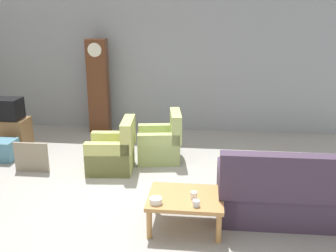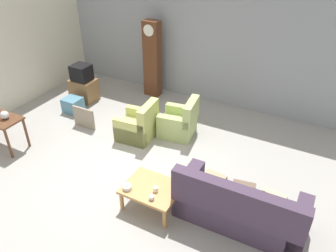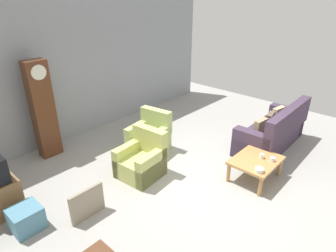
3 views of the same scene
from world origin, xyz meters
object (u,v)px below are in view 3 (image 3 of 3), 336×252
at_px(cup_blue_rimmed, 272,159).
at_px(couch_floral, 273,132).
at_px(grandfather_clock, 43,110).
at_px(storage_box_blue, 26,219).
at_px(armchair_olive_far, 149,138).
at_px(cup_white_porcelain, 262,156).
at_px(coffee_table_wood, 256,162).
at_px(armchair_olive_near, 142,161).
at_px(framed_picture_leaning, 87,204).
at_px(bowl_white_stacked, 259,170).

bearing_deg(cup_blue_rimmed, couch_floral, 23.06).
distance_m(grandfather_clock, storage_box_blue, 2.45).
height_order(armchair_olive_far, cup_white_porcelain, armchair_olive_far).
distance_m(armchair_olive_far, storage_box_blue, 2.97).
bearing_deg(coffee_table_wood, armchair_olive_far, 104.91).
bearing_deg(storage_box_blue, coffee_table_wood, -28.74).
bearing_deg(cup_white_porcelain, armchair_olive_near, 130.15).
distance_m(armchair_olive_far, cup_white_porcelain, 2.45).
distance_m(armchair_olive_near, framed_picture_leaning, 1.42).
distance_m(cup_white_porcelain, bowl_white_stacked, 0.49).
bearing_deg(cup_white_porcelain, grandfather_clock, 121.00).
xyz_separation_m(coffee_table_wood, framed_picture_leaning, (-2.78, 1.48, -0.11)).
bearing_deg(cup_blue_rimmed, storage_box_blue, 149.28).
xyz_separation_m(grandfather_clock, bowl_white_stacked, (1.86, -4.03, -0.59)).
height_order(armchair_olive_far, bowl_white_stacked, armchair_olive_far).
bearing_deg(grandfather_clock, coffee_table_wood, -59.82).
bearing_deg(bowl_white_stacked, couch_floral, 16.69).
xyz_separation_m(cup_white_porcelain, cup_blue_rimmed, (0.04, -0.19, -0.01)).
bearing_deg(cup_blue_rimmed, armchair_olive_near, 127.91).
height_order(cup_white_porcelain, bowl_white_stacked, cup_white_porcelain).
xyz_separation_m(couch_floral, cup_white_porcelain, (-1.36, -0.37, 0.12)).
bearing_deg(cup_white_porcelain, framed_picture_leaning, 152.06).
xyz_separation_m(storage_box_blue, cup_blue_rimmed, (3.70, -2.20, 0.28)).
bearing_deg(cup_blue_rimmed, grandfather_clock, 120.17).
height_order(grandfather_clock, cup_white_porcelain, grandfather_clock).
xyz_separation_m(grandfather_clock, cup_blue_rimmed, (2.36, -4.05, -0.59)).
bearing_deg(armchair_olive_near, couch_floral, -26.13).
distance_m(couch_floral, armchair_olive_near, 3.17).
xyz_separation_m(framed_picture_leaning, cup_white_porcelain, (2.88, -1.53, 0.21)).
distance_m(couch_floral, armchair_olive_far, 2.86).
bearing_deg(cup_blue_rimmed, coffee_table_wood, 120.08).
relative_size(coffee_table_wood, framed_picture_leaning, 1.60).
relative_size(armchair_olive_near, coffee_table_wood, 0.96).
height_order(storage_box_blue, cup_white_porcelain, cup_white_porcelain).
bearing_deg(bowl_white_stacked, cup_blue_rimmed, -1.98).
bearing_deg(storage_box_blue, cup_blue_rimmed, -30.72).
xyz_separation_m(armchair_olive_near, armchair_olive_far, (0.77, 0.57, 0.00)).
height_order(cup_white_porcelain, cup_blue_rimmed, cup_white_porcelain).
height_order(armchair_olive_far, grandfather_clock, grandfather_clock).
height_order(couch_floral, cup_blue_rimmed, couch_floral).
bearing_deg(cup_blue_rimmed, framed_picture_leaning, 149.45).
bearing_deg(armchair_olive_near, framed_picture_leaning, -170.52).
relative_size(armchair_olive_near, armchair_olive_far, 1.00).
bearing_deg(grandfather_clock, framed_picture_leaning, -103.66).
distance_m(couch_floral, grandfather_clock, 5.12).
bearing_deg(armchair_olive_near, storage_box_blue, 173.71).
distance_m(framed_picture_leaning, cup_white_porcelain, 3.27).
distance_m(storage_box_blue, cup_white_porcelain, 4.18).
height_order(coffee_table_wood, cup_blue_rimmed, cup_blue_rimmed).
relative_size(storage_box_blue, cup_white_porcelain, 4.88).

